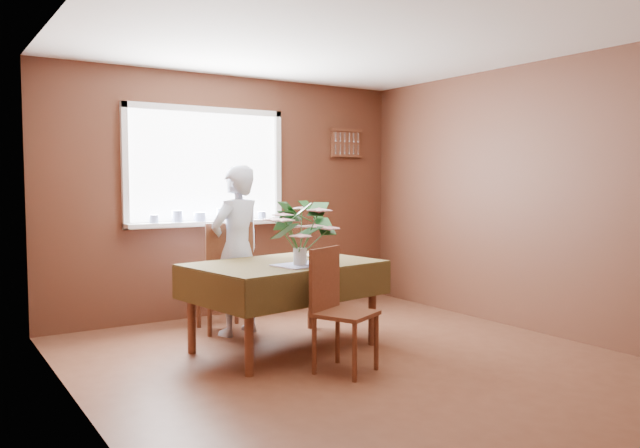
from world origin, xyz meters
TOP-DOWN VIEW (x-y plane):
  - floor at (0.00, 0.00)m, footprint 4.50×4.50m
  - ceiling at (0.00, 0.00)m, footprint 4.50×4.50m
  - wall_back at (0.00, 2.25)m, footprint 4.00×0.00m
  - wall_left at (-2.00, 0.00)m, footprint 0.00×4.50m
  - wall_right at (2.00, 0.00)m, footprint 0.00×4.50m
  - window_assembly at (-0.30, 2.20)m, footprint 1.72×0.20m
  - spoon_rack at (1.45, 2.22)m, footprint 0.44×0.05m
  - dining_table at (-0.26, 0.70)m, footprint 1.65×1.25m
  - chair_far at (-0.42, 1.51)m, footprint 0.49×0.49m
  - chair_near at (-0.23, -0.02)m, footprint 0.52×0.52m
  - seated_woman at (-0.37, 1.38)m, footprint 0.65×0.53m
  - flower_bouquet at (-0.25, 0.46)m, footprint 0.56×0.56m
  - side_plate at (0.19, 0.92)m, footprint 0.28×0.28m
  - table_knife at (-0.01, 0.54)m, footprint 0.04×0.24m

SIDE VIEW (x-z plane):
  - floor at x=0.00m, z-range 0.00..0.00m
  - chair_near at x=-0.23m, z-range 0.04..0.96m
  - chair_far at x=-0.42m, z-range 0.04..1.07m
  - dining_table at x=-0.26m, z-range 0.27..1.01m
  - side_plate at x=0.19m, z-range 0.73..0.75m
  - table_knife at x=-0.01m, z-range 0.74..0.74m
  - seated_woman at x=-0.37m, z-range 0.00..1.55m
  - flower_bouquet at x=-0.25m, z-range 0.80..1.28m
  - wall_back at x=0.00m, z-range -0.75..3.25m
  - wall_left at x=-2.00m, z-range -1.00..3.50m
  - wall_right at x=2.00m, z-range -1.00..3.50m
  - window_assembly at x=-0.30m, z-range 0.74..1.96m
  - spoon_rack at x=1.45m, z-range 1.69..2.02m
  - ceiling at x=0.00m, z-range 2.50..2.50m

